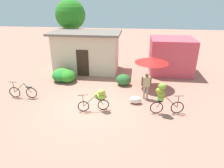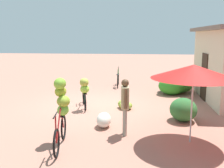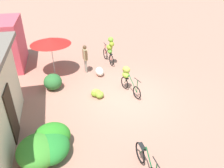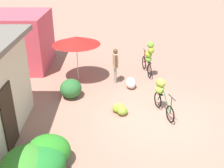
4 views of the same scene
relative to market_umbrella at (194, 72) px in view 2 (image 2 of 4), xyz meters
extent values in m
plane|color=#AD725F|center=(-3.42, -3.19, -1.86)|extent=(60.00, 60.00, 0.00)
cube|color=#332319|center=(-4.92, 1.43, -0.86)|extent=(0.90, 0.06, 2.00)
ellipsoid|color=#3C892C|center=(-6.24, 0.58, -1.44)|extent=(1.40, 1.38, 0.84)
ellipsoid|color=#257E2D|center=(-6.15, 0.23, -1.46)|extent=(1.42, 1.25, 0.79)
ellipsoid|color=#2E8924|center=(-5.69, 0.16, -1.44)|extent=(1.07, 1.23, 0.84)
ellipsoid|color=#2E6A31|center=(-1.77, 0.09, -1.48)|extent=(0.99, 0.87, 0.76)
cylinder|color=beige|center=(0.00, 0.00, -0.88)|extent=(0.04, 0.04, 1.96)
cone|color=red|center=(0.00, 0.00, 0.00)|extent=(2.15, 2.15, 0.35)
torus|color=black|center=(-8.05, -2.56, -1.52)|extent=(0.68, 0.08, 0.67)
torus|color=black|center=(-7.03, -2.51, -1.52)|extent=(0.68, 0.08, 0.67)
cylinder|color=#19592D|center=(-7.21, -2.52, -1.23)|extent=(0.39, 0.06, 0.61)
cylinder|color=#19592D|center=(-7.72, -2.54, -1.23)|extent=(0.69, 0.07, 0.62)
cylinder|color=black|center=(-8.05, -2.56, -0.87)|extent=(0.50, 0.06, 0.03)
cylinder|color=#19592D|center=(-8.05, -2.56, -1.19)|extent=(0.04, 0.04, 0.66)
cube|color=black|center=(-7.13, -2.51, -1.16)|extent=(0.37, 0.16, 0.02)
torus|color=black|center=(-3.59, -3.62, -1.56)|extent=(0.60, 0.21, 0.61)
torus|color=black|center=(-2.59, -3.33, -1.56)|extent=(0.60, 0.21, 0.61)
cylinder|color=#19592D|center=(-2.76, -3.38, -1.25)|extent=(0.39, 0.14, 0.62)
cylinder|color=#19592D|center=(-3.26, -3.52, -1.25)|extent=(0.68, 0.23, 0.63)
cylinder|color=black|center=(-3.59, -3.62, -0.90)|extent=(0.49, 0.17, 0.03)
cylinder|color=#19592D|center=(-3.59, -3.62, -1.23)|extent=(0.04, 0.04, 0.65)
cube|color=black|center=(-2.69, -3.36, -1.22)|extent=(0.38, 0.23, 0.02)
ellipsoid|color=#92C63C|center=(-2.68, -3.36, -1.06)|extent=(0.47, 0.40, 0.31)
ellipsoid|color=#97A23B|center=(-2.66, -3.37, -0.81)|extent=(0.51, 0.47, 0.32)
torus|color=black|center=(1.22, -3.20, -1.52)|extent=(0.68, 0.14, 0.68)
torus|color=black|center=(0.17, -3.34, -1.52)|extent=(0.68, 0.14, 0.68)
cylinder|color=maroon|center=(0.36, -3.32, -1.20)|extent=(0.40, 0.09, 0.66)
cylinder|color=maroon|center=(0.88, -3.24, -1.20)|extent=(0.71, 0.13, 0.67)
cylinder|color=black|center=(1.22, -3.20, -0.86)|extent=(0.50, 0.10, 0.03)
cylinder|color=maroon|center=(1.22, -3.20, -1.19)|extent=(0.04, 0.04, 0.66)
cube|color=black|center=(0.28, -3.33, -1.15)|extent=(0.38, 0.19, 0.02)
ellipsoid|color=#75BD3F|center=(0.33, -3.29, -1.00)|extent=(0.38, 0.31, 0.30)
ellipsoid|color=#8AA22F|center=(0.34, -3.27, -0.76)|extent=(0.50, 0.44, 0.29)
ellipsoid|color=#8FA529|center=(0.22, -3.37, -0.54)|extent=(0.38, 0.32, 0.28)
ellipsoid|color=#7DB534|center=(0.34, -3.34, -0.31)|extent=(0.39, 0.31, 0.29)
ellipsoid|color=#8DA533|center=(-3.06, -1.91, -1.69)|extent=(0.47, 0.43, 0.34)
ellipsoid|color=olive|center=(-2.97, -1.82, -1.72)|extent=(0.45, 0.51, 0.27)
ellipsoid|color=olive|center=(-3.15, -1.97, -1.70)|extent=(0.54, 0.53, 0.31)
ellipsoid|color=#92B042|center=(-2.91, -1.86, -1.71)|extent=(0.65, 0.65, 0.31)
ellipsoid|color=silver|center=(-0.91, -2.40, -1.64)|extent=(0.71, 0.46, 0.44)
cylinder|color=gray|center=(-0.25, -1.72, -1.48)|extent=(0.11, 0.11, 0.77)
cylinder|color=gray|center=(-0.42, -1.74, -1.48)|extent=(0.11, 0.11, 0.77)
cube|color=tan|center=(-0.34, -1.73, -0.79)|extent=(0.42, 0.25, 0.61)
cylinder|color=brown|center=(-0.09, -1.70, -0.76)|extent=(0.08, 0.08, 0.55)
cylinder|color=brown|center=(-0.58, -1.76, -0.76)|extent=(0.08, 0.08, 0.55)
sphere|color=brown|center=(-0.34, -1.73, -0.38)|extent=(0.21, 0.21, 0.21)
camera|label=1|loc=(-1.01, -12.34, 3.65)|focal=31.79mm
camera|label=2|loc=(6.68, -1.33, 0.88)|focal=42.14mm
camera|label=3|loc=(-11.61, -0.46, 3.82)|focal=35.42mm
camera|label=4|loc=(-11.71, -1.62, 3.52)|focal=43.96mm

